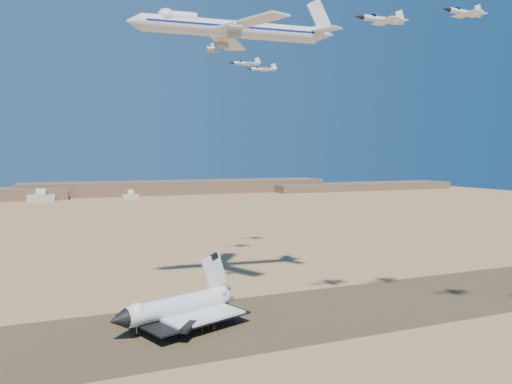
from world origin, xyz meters
name	(u,v)px	position (x,y,z in m)	size (l,w,h in m)	color
ground	(238,323)	(0.00, 0.00, 0.00)	(1200.00, 1200.00, 0.00)	#A8774A
runway	(238,323)	(0.00, 0.00, 0.03)	(600.00, 50.00, 0.06)	brown
ridgeline	(144,190)	(65.32, 527.31, 7.63)	(960.00, 90.00, 18.00)	brown
hangars	(37,198)	(-64.00, 478.43, 4.83)	(200.50, 29.50, 30.00)	beige
shuttle	(178,308)	(-17.94, 4.16, 5.63)	(43.03, 34.98, 20.94)	silver
carrier_747	(227,29)	(4.11, 21.08, 94.68)	(72.54, 55.89, 18.04)	silver
crew_a	(202,329)	(-12.60, -3.58, 0.99)	(0.68, 0.44, 1.86)	orange
crew_b	(208,327)	(-10.27, -2.06, 0.85)	(0.77, 0.44, 1.59)	orange
crew_c	(214,328)	(-9.02, -3.88, 1.02)	(1.13, 0.58, 1.93)	orange
chase_jet_a	(382,19)	(33.35, -25.03, 89.34)	(16.59, 8.73, 4.14)	silver
chase_jet_b	(464,12)	(55.83, -32.25, 91.86)	(15.30, 8.25, 3.81)	silver
chase_jet_e	(246,63)	(29.23, 66.54, 92.67)	(14.75, 8.14, 3.68)	silver
chase_jet_f	(263,69)	(46.65, 87.75, 94.66)	(15.34, 8.80, 3.88)	silver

